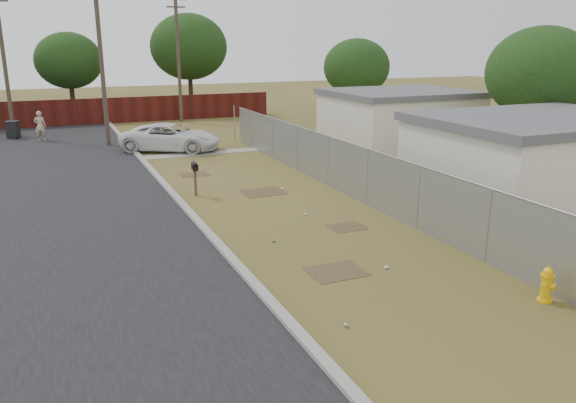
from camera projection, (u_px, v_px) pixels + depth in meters
name	position (u px, v px, depth m)	size (l,w,h in m)	color
ground	(287.00, 214.00, 18.89)	(120.00, 120.00, 0.00)	brown
street	(62.00, 181.00, 23.40)	(15.10, 60.00, 0.12)	black
chainlink_fence	(353.00, 176.00, 20.77)	(0.10, 27.06, 2.02)	gray
privacy_fence	(62.00, 113.00, 38.40)	(30.00, 0.12, 1.80)	#4A130F
utility_poles	(99.00, 57.00, 34.43)	(12.60, 8.24, 9.00)	brown
houses	(459.00, 136.00, 24.93)	(9.30, 17.24, 3.10)	silver
horizon_trees	(163.00, 56.00, 38.72)	(33.32, 31.94, 7.78)	#372A19
fire_hydrant	(547.00, 285.00, 12.46)	(0.44, 0.44, 0.85)	#EDB50C
mailbox	(195.00, 169.00, 20.90)	(0.24, 0.56, 1.29)	brown
pickup_truck	(171.00, 137.00, 29.71)	(2.39, 5.19, 1.44)	silver
pedestrian	(40.00, 126.00, 32.59)	(0.64, 0.42, 1.75)	tan
trash_bin	(13.00, 130.00, 33.50)	(0.86, 0.93, 1.05)	black
scattered_litter	(313.00, 237.00, 16.56)	(3.18, 10.77, 0.07)	silver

